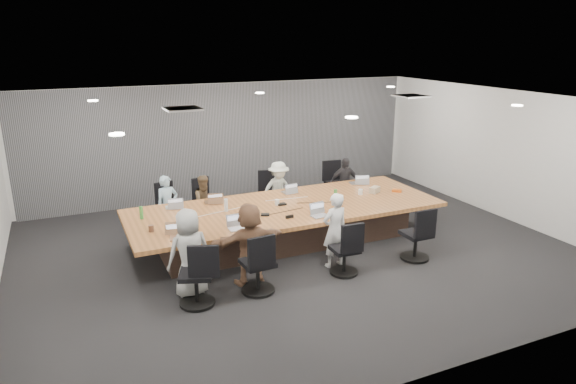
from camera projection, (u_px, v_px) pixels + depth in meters
name	position (u px, v px, depth m)	size (l,w,h in m)	color
floor	(297.00, 251.00, 9.66)	(10.00, 8.00, 0.00)	black
ceiling	(298.00, 101.00, 8.84)	(10.00, 8.00, 0.00)	white
wall_back	(229.00, 140.00, 12.74)	(10.00, 2.80, 0.00)	silver
wall_front	(449.00, 266.00, 5.76)	(10.00, 2.80, 0.00)	silver
wall_right	(504.00, 154.00, 11.21)	(8.00, 2.80, 0.00)	silver
curtain	(230.00, 141.00, 12.67)	(9.80, 0.04, 2.80)	slate
conference_table	(286.00, 222.00, 9.98)	(6.00, 2.20, 0.74)	#443026
chair_0	(165.00, 212.00, 10.68)	(0.49, 0.49, 0.72)	black
chair_1	(201.00, 207.00, 10.98)	(0.50, 0.50, 0.74)	black
chair_2	(273.00, 198.00, 11.64)	(0.49, 0.49, 0.73)	black
chair_3	(337.00, 187.00, 12.27)	(0.57, 0.57, 0.85)	black
chair_4	(196.00, 279.00, 7.62)	(0.56, 0.56, 0.83)	black
chair_5	(258.00, 268.00, 8.00)	(0.56, 0.56, 0.82)	black
chair_6	(344.00, 253.00, 8.63)	(0.50, 0.50, 0.74)	black
chair_7	(416.00, 238.00, 9.20)	(0.54, 0.54, 0.81)	black
person_0	(168.00, 205.00, 10.31)	(0.45, 0.29, 1.23)	#99BDD0
laptop_0	(173.00, 207.00, 9.79)	(0.29, 0.20, 0.02)	#B2B2B7
person_1	(205.00, 202.00, 10.62)	(0.56, 0.44, 1.15)	brown
laptop_1	(212.00, 202.00, 10.09)	(0.30, 0.21, 0.02)	#8C6647
person_2	(279.00, 190.00, 11.25)	(0.82, 0.47, 1.27)	silver
laptop_2	(289.00, 192.00, 10.74)	(0.29, 0.20, 0.02)	#B2B2B7
person_3	(344.00, 183.00, 11.91)	(0.71, 0.30, 1.21)	#2C2B2F
laptop_3	(357.00, 183.00, 11.39)	(0.32, 0.22, 0.02)	#B2B2B7
person_4	(189.00, 253.00, 7.84)	(0.68, 0.45, 1.40)	#9C9D9C
laptop_4	(181.00, 238.00, 8.30)	(0.35, 0.24, 0.02)	#8C6647
person_5	(250.00, 244.00, 8.23)	(1.27, 0.40, 1.37)	brown
laptop_5	(238.00, 229.00, 8.69)	(0.32, 0.22, 0.02)	#B2B2B7
person_6	(335.00, 230.00, 8.85)	(0.49, 0.32, 1.34)	silver
laptop_6	(320.00, 216.00, 9.30)	(0.31, 0.21, 0.02)	#B2B2B7
bottle_green_left	(141.00, 213.00, 9.15)	(0.06, 0.06, 0.23)	green
bottle_green_right	(335.00, 195.00, 10.18)	(0.06, 0.06, 0.23)	green
bottle_clear	(226.00, 205.00, 9.55)	(0.07, 0.07, 0.24)	silver
cup_white_far	(277.00, 202.00, 9.92)	(0.09, 0.09, 0.11)	white
cup_white_near	(361.00, 192.00, 10.58)	(0.09, 0.09, 0.11)	white
mug_brown	(151.00, 228.00, 8.57)	(0.09, 0.09, 0.11)	brown
mic_left	(265.00, 215.00, 9.35)	(0.16, 0.10, 0.03)	black
mic_right	(282.00, 204.00, 9.94)	(0.16, 0.11, 0.03)	black
stapler	(290.00, 217.00, 9.22)	(0.15, 0.04, 0.06)	black
canvas_bag	(375.00, 190.00, 10.70)	(0.23, 0.14, 0.13)	tan
snack_packet	(397.00, 191.00, 10.79)	(0.20, 0.13, 0.04)	#CE5210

